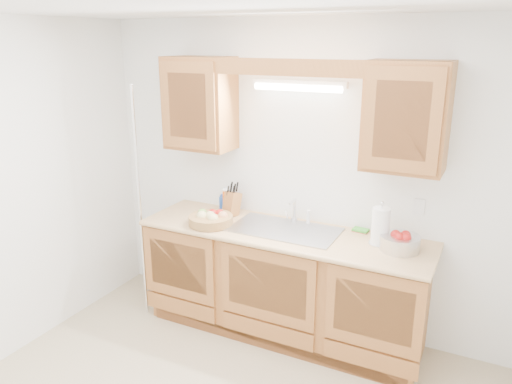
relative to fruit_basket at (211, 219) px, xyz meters
The scene contains 17 objects.
room 1.24m from the fruit_basket, 61.15° to the right, with size 3.52×3.50×2.50m.
base_cabinets 0.79m from the fruit_basket, 13.89° to the left, with size 2.20×0.60×0.86m, color #A56730.
countertop 0.60m from the fruit_basket, 12.49° to the left, with size 2.30×0.63×0.04m, color tan.
upper_cabinet_left 0.95m from the fruit_basket, 131.66° to the left, with size 0.55×0.33×0.75m, color #A56730.
upper_cabinet_right 1.68m from the fruit_basket, 11.17° to the left, with size 0.55×0.33×0.75m, color #A56730.
valance 1.33m from the fruit_basket, 12.96° to the left, with size 2.20×0.05×0.12m, color #A56730.
fluorescent_fixture 1.25m from the fruit_basket, 31.81° to the left, with size 0.76×0.08×0.08m.
sink 0.61m from the fruit_basket, 14.47° to the left, with size 0.84×0.46×0.36m.
wire_shelf_pole 0.63m from the fruit_basket, 168.92° to the right, with size 0.03×0.03×2.00m, color silver.
outlet_plate 1.61m from the fruit_basket, 15.88° to the left, with size 0.08×0.01×0.12m, color white.
fruit_basket is the anchor object (origin of this frame).
knife_block 0.28m from the fruit_basket, 81.28° to the left, with size 0.13×0.18×0.29m.
orange_canister 0.32m from the fruit_basket, 95.58° to the left, with size 0.08×0.08×0.21m.
soap_bottle 0.35m from the fruit_basket, 100.68° to the left, with size 0.09×0.09×0.20m, color blue.
sponge 1.19m from the fruit_basket, 18.89° to the left, with size 0.13×0.09×0.02m.
paper_towel 1.33m from the fruit_basket, ahead, with size 0.16×0.16×0.33m.
apple_bowl 1.47m from the fruit_basket, ahead, with size 0.35×0.35×0.15m.
Camera 1 is at (1.43, -2.15, 2.33)m, focal length 35.00 mm.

